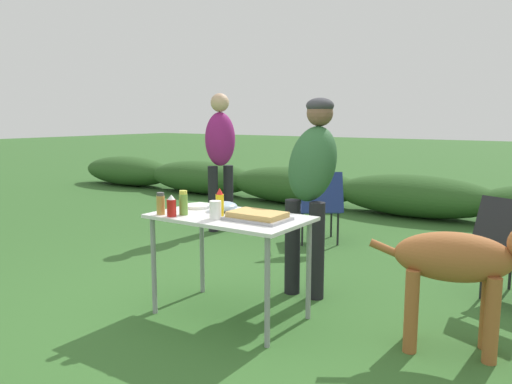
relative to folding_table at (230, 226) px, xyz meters
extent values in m
plane|color=#336028|center=(0.00, 0.00, -0.66)|extent=(60.00, 60.00, 0.00)
ellipsoid|color=#2D5623|center=(-6.00, 4.41, -0.36)|extent=(2.40, 0.90, 0.61)
ellipsoid|color=#2D5623|center=(-4.00, 4.41, -0.36)|extent=(2.40, 0.90, 0.61)
ellipsoid|color=#2D5623|center=(-2.00, 4.41, -0.36)|extent=(2.40, 0.90, 0.61)
ellipsoid|color=#2D5623|center=(0.00, 4.41, -0.36)|extent=(2.40, 0.90, 0.61)
cube|color=white|center=(0.00, 0.00, 0.06)|extent=(1.10, 0.64, 0.02)
cylinder|color=gray|center=(-0.49, -0.27, -0.31)|extent=(0.04, 0.04, 0.71)
cylinder|color=gray|center=(0.49, -0.27, -0.31)|extent=(0.04, 0.04, 0.71)
cylinder|color=gray|center=(-0.49, 0.27, -0.31)|extent=(0.04, 0.04, 0.71)
cylinder|color=gray|center=(0.49, 0.27, -0.31)|extent=(0.04, 0.04, 0.71)
cube|color=#9E9EA3|center=(0.25, -0.02, 0.09)|extent=(0.42, 0.27, 0.02)
cube|color=tan|center=(0.25, -0.02, 0.11)|extent=(0.37, 0.24, 0.04)
cylinder|color=white|center=(-0.39, 0.11, 0.09)|extent=(0.22, 0.22, 0.02)
ellipsoid|color=#99B2CC|center=(-0.14, 0.11, 0.11)|extent=(0.21, 0.21, 0.07)
cylinder|color=white|center=(0.00, -0.16, 0.14)|extent=(0.08, 0.08, 0.13)
cylinder|color=red|center=(-0.32, -0.25, 0.14)|extent=(0.07, 0.07, 0.12)
cone|color=white|center=(-0.32, -0.25, 0.21)|extent=(0.06, 0.06, 0.03)
cylinder|color=olive|center=(-0.29, -0.16, 0.15)|extent=(0.06, 0.06, 0.15)
cylinder|color=#D1CC47|center=(-0.29, -0.16, 0.24)|extent=(0.06, 0.06, 0.03)
cylinder|color=yellow|center=(-0.02, -0.08, 0.16)|extent=(0.06, 0.06, 0.16)
cone|color=red|center=(-0.02, -0.08, 0.26)|extent=(0.05, 0.05, 0.04)
cylinder|color=#B2893D|center=(-0.43, -0.24, 0.14)|extent=(0.06, 0.06, 0.13)
cylinder|color=#4C4C4C|center=(-0.43, -0.24, 0.22)|extent=(0.05, 0.05, 0.02)
cylinder|color=black|center=(0.13, 0.66, -0.28)|extent=(0.13, 0.13, 0.77)
cylinder|color=black|center=(0.35, 0.67, -0.28)|extent=(0.13, 0.13, 0.77)
ellipsoid|color=#28562D|center=(0.24, 0.78, 0.40)|extent=(0.40, 0.50, 0.68)
sphere|color=brown|center=(0.24, 0.90, 0.79)|extent=(0.21, 0.21, 0.21)
ellipsoid|color=#333338|center=(0.24, 0.90, 0.85)|extent=(0.22, 0.22, 0.13)
cylinder|color=black|center=(-1.80, 2.04, -0.25)|extent=(0.13, 0.13, 0.82)
cylinder|color=black|center=(-1.71, 2.24, -0.25)|extent=(0.13, 0.13, 0.82)
ellipsoid|color=#931E70|center=(-1.76, 2.14, 0.49)|extent=(0.42, 0.48, 0.66)
sphere|color=#DBAD89|center=(-1.76, 2.14, 0.94)|extent=(0.23, 0.23, 0.23)
cylinder|color=#9E5B2D|center=(1.20, 0.35, -0.40)|extent=(0.08, 0.08, 0.52)
cylinder|color=#9E5B2D|center=(1.25, 0.16, -0.40)|extent=(0.08, 0.08, 0.52)
cylinder|color=#9E5B2D|center=(1.63, 0.47, -0.40)|extent=(0.08, 0.08, 0.52)
cylinder|color=#9E5B2D|center=(1.68, 0.28, -0.40)|extent=(0.08, 0.08, 0.52)
ellipsoid|color=#9E5B2D|center=(1.44, 0.32, -0.07)|extent=(0.74, 0.48, 0.30)
cylinder|color=#9E5B2D|center=(1.06, 0.21, -0.05)|extent=(0.22, 0.11, 0.12)
cube|color=#232328|center=(1.59, 1.23, -0.05)|extent=(0.49, 0.33, 0.44)
cylinder|color=black|center=(1.44, 1.38, -0.47)|extent=(0.02, 0.02, 0.38)
cylinder|color=black|center=(1.60, 1.75, -0.47)|extent=(0.02, 0.02, 0.38)
cylinder|color=black|center=(1.49, 1.58, -0.10)|extent=(0.18, 0.39, 0.02)
cube|color=navy|center=(-0.49, 2.32, -0.28)|extent=(0.64, 0.64, 0.03)
cube|color=navy|center=(-0.32, 2.09, -0.05)|extent=(0.47, 0.40, 0.44)
cylinder|color=black|center=(-0.53, 2.04, -0.47)|extent=(0.02, 0.02, 0.38)
cylinder|color=black|center=(-0.21, 2.28, -0.47)|extent=(0.02, 0.02, 0.38)
cylinder|color=black|center=(-0.77, 2.36, -0.47)|extent=(0.02, 0.02, 0.38)
cylinder|color=black|center=(-0.44, 2.60, -0.47)|extent=(0.02, 0.02, 0.38)
cylinder|color=black|center=(-0.67, 2.18, -0.10)|extent=(0.26, 0.35, 0.02)
cylinder|color=black|center=(-0.30, 2.45, -0.10)|extent=(0.26, 0.35, 0.02)
camera|label=1|loc=(2.08, -2.75, 0.77)|focal=35.00mm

